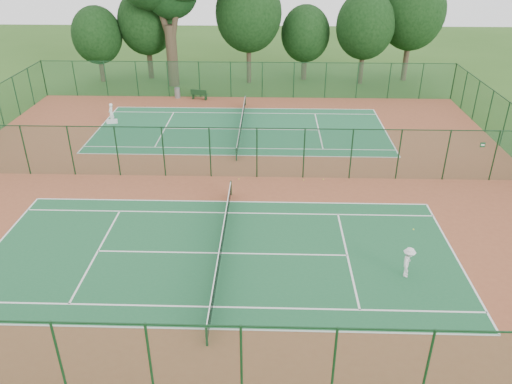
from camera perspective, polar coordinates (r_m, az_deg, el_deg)
ground at (r=33.52m, az=-2.53°, el=1.77°), size 120.00×120.00×0.00m
red_pad at (r=33.52m, az=-2.53°, el=1.78°), size 40.00×36.00×0.01m
court_near at (r=25.75m, az=-3.93°, el=-6.99°), size 23.77×10.97×0.01m
court_far at (r=41.77m, az=-1.67°, el=7.19°), size 23.77×10.97×0.01m
fence_north at (r=49.81m, az=-1.10°, el=12.71°), size 40.00×0.09×3.50m
fence_south at (r=17.81m, az=-6.91°, el=-18.92°), size 40.00×0.09×3.50m
fence_divider at (r=32.79m, az=-2.59°, el=4.54°), size 40.00×0.09×3.50m
tennis_net_near at (r=25.45m, az=-3.97°, el=-6.01°), size 0.10×12.90×0.97m
tennis_net_far at (r=41.59m, az=-1.68°, el=7.88°), size 0.10×12.90×0.97m
player_near at (r=24.77m, az=16.99°, el=-7.68°), size 0.89×1.15×1.56m
player_far at (r=44.68m, az=-16.22°, el=8.65°), size 0.48×0.67×1.71m
trash_bin at (r=50.55m, az=-8.98°, el=11.13°), size 0.65×0.65×1.00m
bench at (r=49.71m, az=-6.52°, el=11.03°), size 1.70×0.86×1.01m
kit_bag at (r=44.78m, az=-16.13°, el=7.76°), size 0.95×0.50×0.34m
stray_ball_a at (r=33.31m, az=7.72°, el=1.44°), size 0.07×0.07×0.07m
stray_ball_b at (r=33.09m, az=5.47°, el=1.38°), size 0.07×0.07×0.07m
stray_ball_c at (r=33.09m, az=-1.97°, el=1.50°), size 0.06×0.06×0.06m
evergreen_row at (r=56.28m, az=-0.25°, el=12.62°), size 39.00×5.00×12.00m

